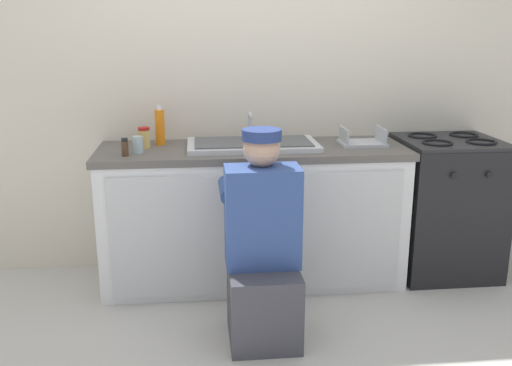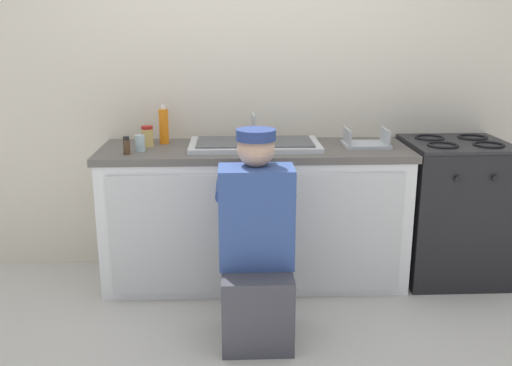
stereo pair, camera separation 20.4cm
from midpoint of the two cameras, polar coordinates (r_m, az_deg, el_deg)
ground_plane at (r=3.53m, az=1.76°, el=-11.47°), size 12.00×12.00×0.00m
back_wall at (r=3.82m, az=1.20°, el=10.19°), size 6.00×0.10×2.50m
counter_cabinet at (r=3.64m, az=1.48°, el=-3.54°), size 1.86×0.62×0.83m
countertop at (r=3.53m, az=1.52°, el=3.25°), size 1.90×0.62×0.04m
sink_double_basin at (r=3.52m, az=1.52°, el=3.91°), size 0.80×0.44×0.19m
stove_range at (r=3.93m, az=20.40°, el=-2.52°), size 0.63×0.62×0.91m
plumber_person at (r=2.96m, az=2.04°, el=-7.20°), size 0.42×0.61×1.10m
spice_bottle_pepper at (r=3.38m, az=-11.14°, el=3.67°), size 0.04×0.04×0.10m
condiment_jar at (r=3.58m, az=-9.20°, el=4.63°), size 0.07×0.07×0.13m
dish_rack_tray at (r=3.63m, az=12.53°, el=3.98°), size 0.28×0.22×0.11m
water_glass at (r=3.44m, az=-9.87°, el=3.93°), size 0.06×0.06×0.10m
soap_bottle_orange at (r=3.65m, az=-7.62°, el=5.67°), size 0.06×0.06×0.25m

